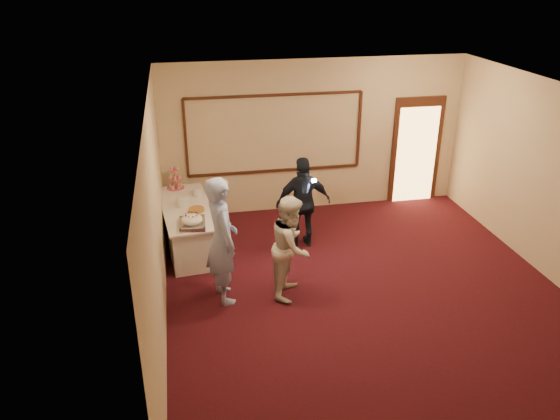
% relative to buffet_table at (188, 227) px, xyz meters
% --- Properties ---
extents(floor, '(7.00, 7.00, 0.00)m').
position_rel_buffet_table_xyz_m(floor, '(2.59, -2.20, -0.39)').
color(floor, black).
rests_on(floor, ground).
extents(room_walls, '(6.04, 7.04, 3.02)m').
position_rel_buffet_table_xyz_m(room_walls, '(2.59, -2.20, 1.64)').
color(room_walls, beige).
rests_on(room_walls, floor).
extents(wall_molding, '(3.45, 0.04, 1.55)m').
position_rel_buffet_table_xyz_m(wall_molding, '(1.79, 1.27, 1.21)').
color(wall_molding, '#371A10').
rests_on(wall_molding, room_walls).
extents(doorway, '(1.05, 0.07, 2.20)m').
position_rel_buffet_table_xyz_m(doorway, '(4.74, 1.25, 0.69)').
color(doorway, '#371A10').
rests_on(doorway, floor).
extents(buffet_table, '(1.05, 2.21, 0.77)m').
position_rel_buffet_table_xyz_m(buffet_table, '(0.00, 0.00, 0.00)').
color(buffet_table, silver).
rests_on(buffet_table, floor).
extents(pavlova_tray, '(0.42, 0.59, 0.21)m').
position_rel_buffet_table_xyz_m(pavlova_tray, '(0.07, -0.79, 0.47)').
color(pavlova_tray, '#B8BABF').
rests_on(pavlova_tray, buffet_table).
extents(cupcake_stand, '(0.32, 0.32, 0.48)m').
position_rel_buffet_table_xyz_m(cupcake_stand, '(-0.16, 0.91, 0.55)').
color(cupcake_stand, '#E44A75').
rests_on(cupcake_stand, buffet_table).
extents(plate_stack_a, '(0.21, 0.21, 0.18)m').
position_rel_buffet_table_xyz_m(plate_stack_a, '(-0.06, 0.03, 0.47)').
color(plate_stack_a, white).
rests_on(plate_stack_a, buffet_table).
extents(plate_stack_b, '(0.18, 0.18, 0.15)m').
position_rel_buffet_table_xyz_m(plate_stack_b, '(0.22, 0.45, 0.46)').
color(plate_stack_b, white).
rests_on(plate_stack_b, buffet_table).
extents(tart, '(0.30, 0.30, 0.06)m').
position_rel_buffet_table_xyz_m(tart, '(0.16, -0.23, 0.41)').
color(tart, white).
rests_on(tart, buffet_table).
extents(man, '(0.59, 0.78, 1.94)m').
position_rel_buffet_table_xyz_m(man, '(0.45, -1.74, 0.58)').
color(man, '#8FA4E2').
rests_on(man, floor).
extents(woman, '(0.86, 0.94, 1.58)m').
position_rel_buffet_table_xyz_m(woman, '(1.47, -1.80, 0.40)').
color(woman, silver).
rests_on(woman, floor).
extents(guest, '(0.96, 0.41, 1.64)m').
position_rel_buffet_table_xyz_m(guest, '(1.99, -0.32, 0.43)').
color(guest, black).
rests_on(guest, floor).
extents(camera_flash, '(0.07, 0.04, 0.05)m').
position_rel_buffet_table_xyz_m(camera_flash, '(2.14, -0.45, 0.88)').
color(camera_flash, white).
rests_on(camera_flash, guest).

